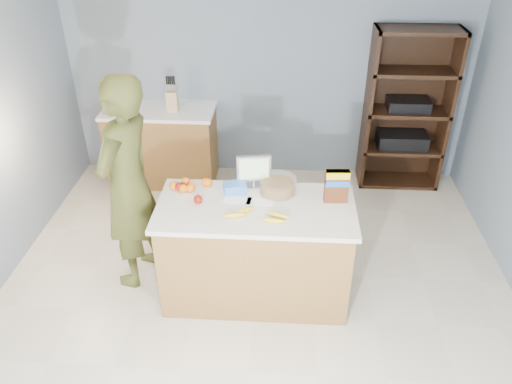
# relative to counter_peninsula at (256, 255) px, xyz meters

# --- Properties ---
(floor) EXTENTS (4.50, 5.00, 0.02)m
(floor) POSITION_rel_counter_peninsula_xyz_m (0.00, -0.30, -0.42)
(floor) COLOR beige
(floor) RESTS_ON ground
(walls) EXTENTS (4.52, 5.02, 2.51)m
(walls) POSITION_rel_counter_peninsula_xyz_m (0.00, -0.30, 1.24)
(walls) COLOR slate
(walls) RESTS_ON ground
(counter_peninsula) EXTENTS (1.56, 0.76, 0.90)m
(counter_peninsula) POSITION_rel_counter_peninsula_xyz_m (0.00, 0.00, 0.00)
(counter_peninsula) COLOR brown
(counter_peninsula) RESTS_ON ground
(back_cabinet) EXTENTS (1.24, 0.62, 0.90)m
(back_cabinet) POSITION_rel_counter_peninsula_xyz_m (-1.20, 1.90, 0.04)
(back_cabinet) COLOR brown
(back_cabinet) RESTS_ON ground
(shelving_unit) EXTENTS (0.90, 0.40, 1.80)m
(shelving_unit) POSITION_rel_counter_peninsula_xyz_m (1.55, 2.05, 0.45)
(shelving_unit) COLOR black
(shelving_unit) RESTS_ON ground
(person) EXTENTS (0.62, 0.78, 1.88)m
(person) POSITION_rel_counter_peninsula_xyz_m (-1.06, 0.19, 0.52)
(person) COLOR #3E411A
(person) RESTS_ON ground
(knife_block) EXTENTS (0.12, 0.10, 0.31)m
(knife_block) POSITION_rel_counter_peninsula_xyz_m (-1.03, 1.86, 0.60)
(knife_block) COLOR tan
(knife_block) RESTS_ON back_cabinet
(envelopes) EXTENTS (0.41, 0.15, 0.00)m
(envelopes) POSITION_rel_counter_peninsula_xyz_m (-0.06, 0.07, 0.49)
(envelopes) COLOR white
(envelopes) RESTS_ON counter_peninsula
(bananas) EXTENTS (0.51, 0.22, 0.04)m
(bananas) POSITION_rel_counter_peninsula_xyz_m (0.02, -0.15, 0.50)
(bananas) COLOR yellow
(bananas) RESTS_ON counter_peninsula
(apples) EXTENTS (0.26, 0.25, 0.07)m
(apples) POSITION_rel_counter_peninsula_xyz_m (-0.54, 0.11, 0.52)
(apples) COLOR maroon
(apples) RESTS_ON counter_peninsula
(oranges) EXTENTS (0.35, 0.18, 0.07)m
(oranges) POSITION_rel_counter_peninsula_xyz_m (-0.55, 0.23, 0.52)
(oranges) COLOR orange
(oranges) RESTS_ON counter_peninsula
(blue_carton) EXTENTS (0.20, 0.16, 0.08)m
(blue_carton) POSITION_rel_counter_peninsula_xyz_m (-0.18, 0.20, 0.52)
(blue_carton) COLOR blue
(blue_carton) RESTS_ON counter_peninsula
(salad_bowl) EXTENTS (0.30, 0.30, 0.13)m
(salad_bowl) POSITION_rel_counter_peninsula_xyz_m (0.17, 0.22, 0.54)
(salad_bowl) COLOR #267219
(salad_bowl) RESTS_ON counter_peninsula
(tv) EXTENTS (0.28, 0.12, 0.28)m
(tv) POSITION_rel_counter_peninsula_xyz_m (-0.03, 0.30, 0.64)
(tv) COLOR silver
(tv) RESTS_ON counter_peninsula
(cereal_box) EXTENTS (0.19, 0.08, 0.27)m
(cereal_box) POSITION_rel_counter_peninsula_xyz_m (0.63, 0.11, 0.64)
(cereal_box) COLOR #592B14
(cereal_box) RESTS_ON counter_peninsula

